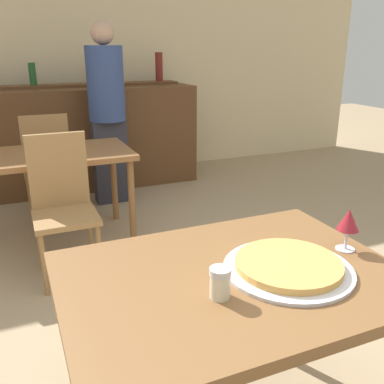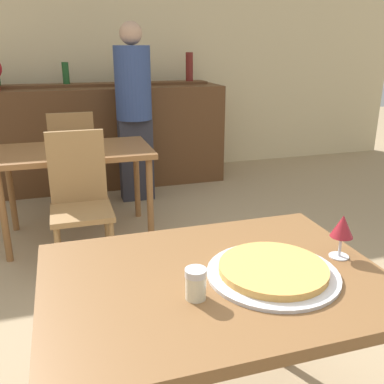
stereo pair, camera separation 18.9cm
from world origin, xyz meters
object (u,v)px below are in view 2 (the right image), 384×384
cheese_shaker (196,284)px  person_standing (134,108)px  chair_far_side_back (73,158)px  pizza_tray (273,271)px  wine_glass (342,227)px  chair_far_side_front (80,194)px

cheese_shaker → person_standing: person_standing is taller
chair_far_side_back → cheese_shaker: size_ratio=9.81×
pizza_tray → cheese_shaker: (-0.28, -0.05, 0.03)m
pizza_tray → chair_far_side_back: bearing=101.2°
pizza_tray → wine_glass: size_ratio=2.73×
chair_far_side_back → person_standing: size_ratio=0.56×
chair_far_side_back → wine_glass: size_ratio=5.95×
chair_far_side_back → pizza_tray: bearing=101.2°
chair_far_side_front → pizza_tray: bearing=-72.4°
cheese_shaker → wine_glass: bearing=10.2°
pizza_tray → wine_glass: wine_glass is taller
person_standing → pizza_tray: bearing=-91.2°
chair_far_side_front → person_standing: size_ratio=0.56×
chair_far_side_back → person_standing: 0.76m
chair_far_side_back → pizza_tray: size_ratio=2.18×
cheese_shaker → person_standing: size_ratio=0.06×
person_standing → chair_far_side_front: bearing=-115.2°
cheese_shaker → wine_glass: wine_glass is taller
person_standing → cheese_shaker: bearing=-96.5°
cheese_shaker → pizza_tray: bearing=10.7°
cheese_shaker → wine_glass: (0.57, 0.10, 0.06)m
chair_far_side_back → wine_glass: 2.84m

